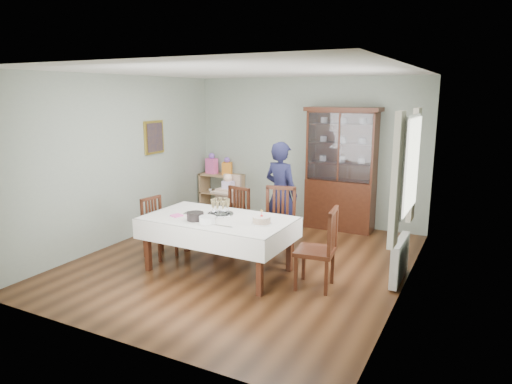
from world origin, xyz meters
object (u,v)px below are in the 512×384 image
Objects in this scene: high_chair at (229,210)px; champagne_tray at (220,210)px; dining_table at (218,244)px; gift_bag_pink at (212,164)px; birthday_cake at (262,220)px; chair_end_right at (316,264)px; gift_bag_orange at (227,167)px; chair_far_left at (232,231)px; china_cabinet at (341,167)px; woman at (281,194)px; chair_end_left at (160,239)px; chair_far_right at (278,238)px; sideboard at (222,193)px.

high_chair is 1.70m from champagne_tray.
dining_table is 3.34m from gift_bag_pink.
high_chair is at bearing 132.11° from birthday_cake.
gift_bag_pink reaches higher than dining_table.
chair_end_right is at bearing 6.68° from birthday_cake.
dining_table is 5.62× the size of gift_bag_orange.
dining_table is 1.92× the size of high_chair.
chair_far_left reaches higher than birthday_cake.
gift_bag_pink is 0.37m from gift_bag_orange.
birthday_cake is (-0.22, -2.72, -0.31)m from china_cabinet.
gift_bag_orange is (-2.87, 2.63, 0.65)m from chair_end_right.
gift_bag_pink is at bearing 139.81° from chair_far_left.
chair_end_right is at bearing -2.31° from champagne_tray.
gift_bag_pink is (-2.13, 1.29, 0.15)m from woman.
chair_far_left is at bearing -57.38° from gift_bag_orange.
chair_end_left is at bearing -74.15° from gift_bag_pink.
chair_end_right is at bearing 144.70° from woman.
gift_bag_pink is 1.17× the size of gift_bag_orange.
chair_end_left is (-1.97, -2.64, -0.86)m from china_cabinet.
chair_far_left is 0.81m from chair_far_right.
sideboard is 0.93× the size of chair_far_left.
chair_far_right is at bearing -26.40° from high_chair.
champagne_tray is at bearing -58.33° from high_chair.
china_cabinet is (0.88, 2.72, 0.74)m from dining_table.
chair_far_right is 3.92× the size of birthday_cake.
china_cabinet is 2.13m from high_chair.
chair_far_right is 3.11m from gift_bag_pink.
birthday_cake is at bearing -93.02° from chair_far_right.
china_cabinet is 2.80m from chair_end_right.
sideboard is 0.86× the size of high_chair.
high_chair reaches higher than chair_end_left.
birthday_cake reaches higher than dining_table.
china_cabinet is at bearing -0.03° from gift_bag_pink.
chair_far_left is 1.85m from chair_end_right.
champagne_tray is at bearing -58.79° from sideboard.
gift_bag_pink is at bearing 124.07° from dining_table.
gift_bag_orange is at bearing 132.55° from chair_far_left.
birthday_cake is at bearing -90.09° from chair_end_right.
champagne_tray is (0.74, -1.46, 0.42)m from high_chair.
china_cabinet is 2.44× the size of chair_end_left.
gift_bag_orange is at bearing -139.33° from chair_end_right.
woman is at bearing -36.13° from gift_bag_orange.
sideboard is 2.88m from chair_far_right.
birthday_cake is at bearing 0.35° from dining_table.
china_cabinet reaches higher than chair_end_right.
chair_far_left is at bearing 137.78° from birthday_cake.
china_cabinet is 2.74m from birthday_cake.
high_chair is at bearing -0.99° from chair_end_left.
chair_far_left is 2.52m from gift_bag_pink.
woman is at bearing -147.48° from chair_end_right.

